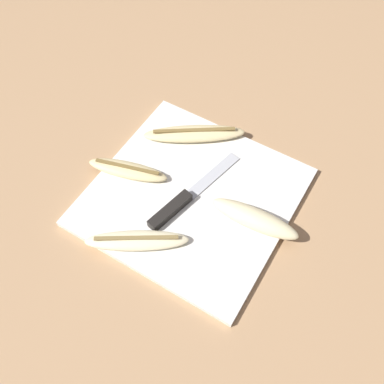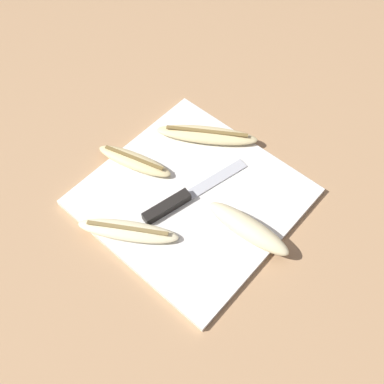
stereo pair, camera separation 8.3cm
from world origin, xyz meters
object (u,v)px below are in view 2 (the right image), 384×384
Objects in this scene: knife at (177,201)px; banana_cream_curved at (248,228)px; banana_ripe_center at (207,135)px; banana_pale_long at (128,231)px; banana_mellow_near at (134,161)px.

banana_cream_curved reaches higher than knife.
banana_ripe_center is 0.23m from banana_cream_curved.
banana_pale_long is 0.21m from banana_cream_curved.
banana_mellow_near is at bearing -172.22° from knife.
banana_mellow_near is 0.97× the size of banana_cream_curved.
banana_ripe_center is 1.12× the size of banana_pale_long.
banana_mellow_near is at bearing -174.34° from banana_cream_curved.
banana_mellow_near is (-0.10, 0.12, 0.00)m from banana_pale_long.
banana_cream_curved is at bearing 5.66° from banana_mellow_near.
banana_ripe_center is at bearing 98.61° from banana_pale_long.
banana_mellow_near is at bearing -113.56° from banana_ripe_center.
knife is 1.37× the size of banana_cream_curved.
banana_pale_long and banana_mellow_near have the same top height.
banana_pale_long is 1.05× the size of banana_cream_curved.
banana_ripe_center is at bearing 148.94° from banana_cream_curved.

